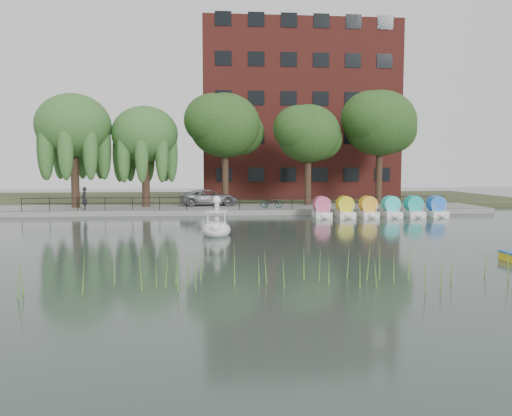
{
  "coord_description": "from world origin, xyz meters",
  "views": [
    {
      "loc": [
        -1.77,
        -24.36,
        3.68
      ],
      "look_at": [
        0.5,
        4.0,
        1.3
      ],
      "focal_mm": 35.0,
      "sensor_mm": 36.0,
      "label": 1
    }
  ],
  "objects": [
    {
      "name": "swan_boat",
      "position": [
        -1.77,
        2.41,
        0.45
      ],
      "size": [
        1.6,
        2.55,
        2.06
      ],
      "rotation": [
        0.0,
        0.0,
        -0.03
      ],
      "color": "white",
      "rests_on": "ground_plane"
    },
    {
      "name": "ground_plane",
      "position": [
        0.0,
        0.0,
        0.0
      ],
      "size": [
        120.0,
        120.0,
        0.0
      ],
      "primitive_type": "plane",
      "color": "#3E4F46"
    },
    {
      "name": "willow_left",
      "position": [
        -13.0,
        16.5,
        6.87
      ],
      "size": [
        5.88,
        5.88,
        9.01
      ],
      "color": "#473323",
      "rests_on": "promenade"
    },
    {
      "name": "minivan",
      "position": [
        -2.37,
        17.64,
        1.17
      ],
      "size": [
        3.71,
        5.99,
        1.55
      ],
      "primitive_type": "imported",
      "rotation": [
        0.0,
        0.0,
        1.79
      ],
      "color": "gray",
      "rests_on": "promenade"
    },
    {
      "name": "pedestrian",
      "position": [
        -11.74,
        14.23,
        1.39
      ],
      "size": [
        0.73,
        0.85,
        1.98
      ],
      "primitive_type": "imported",
      "rotation": [
        0.0,
        0.0,
        5.13
      ],
      "color": "black",
      "rests_on": "promenade"
    },
    {
      "name": "reed_bank",
      "position": [
        2.0,
        -9.5,
        0.6
      ],
      "size": [
        24.0,
        2.4,
        1.2
      ],
      "color": "#669938",
      "rests_on": "ground_plane"
    },
    {
      "name": "land_strip",
      "position": [
        0.0,
        30.0,
        0.18
      ],
      "size": [
        60.0,
        22.0,
        0.36
      ],
      "primitive_type": "cube",
      "color": "#47512D",
      "rests_on": "ground_plane"
    },
    {
      "name": "apartment_building",
      "position": [
        7.0,
        29.97,
        9.36
      ],
      "size": [
        20.0,
        10.07,
        18.0
      ],
      "color": "#4C1E16",
      "rests_on": "land_strip"
    },
    {
      "name": "railing",
      "position": [
        0.0,
        13.25,
        1.15
      ],
      "size": [
        32.0,
        0.05,
        1.0
      ],
      "color": "black",
      "rests_on": "promenade"
    },
    {
      "name": "pedal_boat_row",
      "position": [
        10.05,
        10.83,
        0.61
      ],
      "size": [
        9.65,
        1.7,
        1.4
      ],
      "color": "white",
      "rests_on": "ground_plane"
    },
    {
      "name": "broadleaf_far",
      "position": [
        12.5,
        18.5,
        7.4
      ],
      "size": [
        6.3,
        6.3,
        9.71
      ],
      "color": "#473323",
      "rests_on": "promenade"
    },
    {
      "name": "promenade",
      "position": [
        0.0,
        16.0,
        0.2
      ],
      "size": [
        40.0,
        6.0,
        0.4
      ],
      "primitive_type": "cube",
      "color": "gray",
      "rests_on": "ground_plane"
    },
    {
      "name": "bicycle",
      "position": [
        2.57,
        14.56,
        0.9
      ],
      "size": [
        0.66,
        1.74,
        1.0
      ],
      "primitive_type": "imported",
      "rotation": [
        0.0,
        0.0,
        1.53
      ],
      "color": "gray",
      "rests_on": "promenade"
    },
    {
      "name": "kerb",
      "position": [
        0.0,
        13.05,
        0.2
      ],
      "size": [
        40.0,
        0.25,
        0.4
      ],
      "primitive_type": "cube",
      "color": "gray",
      "rests_on": "ground_plane"
    },
    {
      "name": "broadleaf_right",
      "position": [
        6.0,
        17.5,
        6.39
      ],
      "size": [
        5.4,
        5.4,
        8.32
      ],
      "color": "#473323",
      "rests_on": "promenade"
    },
    {
      "name": "willow_mid",
      "position": [
        -7.5,
        17.0,
        6.25
      ],
      "size": [
        5.32,
        5.32,
        8.15
      ],
      "color": "#473323",
      "rests_on": "promenade"
    },
    {
      "name": "broadleaf_center",
      "position": [
        -1.0,
        18.0,
        7.06
      ],
      "size": [
        6.0,
        6.0,
        9.25
      ],
      "color": "#473323",
      "rests_on": "promenade"
    }
  ]
}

